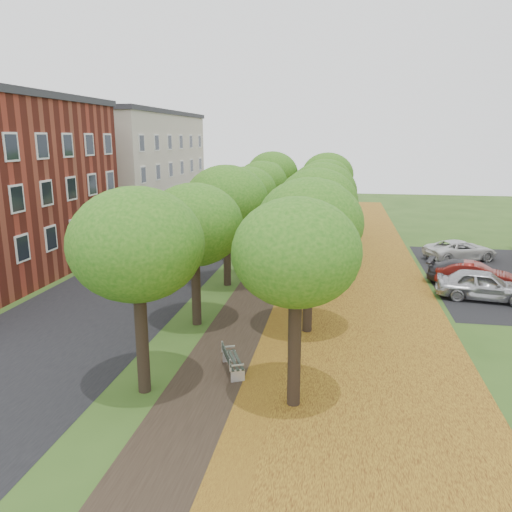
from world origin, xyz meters
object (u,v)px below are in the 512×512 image
at_px(car_grey, 471,274).
at_px(car_silver, 483,285).
at_px(bench, 232,360).
at_px(car_white, 460,250).
at_px(car_red, 475,275).

bearing_deg(car_grey, car_silver, -161.91).
relative_size(car_silver, car_grey, 0.97).
xyz_separation_m(bench, car_white, (11.50, 18.46, 0.24)).
bearing_deg(car_silver, car_grey, 9.22).
bearing_deg(car_silver, car_white, 4.10).
distance_m(car_red, car_white, 6.41).
relative_size(bench, car_grey, 0.38).
bearing_deg(car_grey, bench, 157.16).
bearing_deg(car_red, car_silver, -171.01).
xyz_separation_m(car_grey, car_white, (0.77, 6.09, -0.01)).
bearing_deg(bench, car_grey, -64.22).
xyz_separation_m(car_silver, car_red, (0.15, 2.22, -0.09)).
height_order(car_silver, car_white, car_silver).
distance_m(car_silver, car_grey, 2.51).
distance_m(car_grey, car_white, 6.14).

